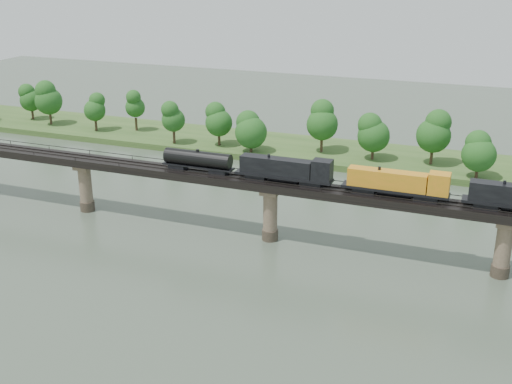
% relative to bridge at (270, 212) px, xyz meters
% --- Properties ---
extents(ground, '(400.00, 400.00, 0.00)m').
position_rel_bridge_xyz_m(ground, '(0.00, -30.00, -5.46)').
color(ground, '#394738').
rests_on(ground, ground).
extents(far_bank, '(300.00, 24.00, 1.60)m').
position_rel_bridge_xyz_m(far_bank, '(0.00, 55.00, -4.66)').
color(far_bank, '#335221').
rests_on(far_bank, ground).
extents(bridge, '(236.00, 30.00, 11.50)m').
position_rel_bridge_xyz_m(bridge, '(0.00, 0.00, 0.00)').
color(bridge, '#473A2D').
rests_on(bridge, ground).
extents(bridge_superstructure, '(220.00, 4.90, 0.75)m').
position_rel_bridge_xyz_m(bridge_superstructure, '(0.00, 0.00, 6.33)').
color(bridge_superstructure, black).
rests_on(bridge_superstructure, bridge).
extents(far_treeline, '(289.06, 17.54, 13.60)m').
position_rel_bridge_xyz_m(far_treeline, '(-8.21, 50.52, 3.37)').
color(far_treeline, '#382619').
rests_on(far_treeline, far_bank).
extents(freight_train, '(71.83, 2.80, 4.94)m').
position_rel_bridge_xyz_m(freight_train, '(15.67, 0.00, 8.40)').
color(freight_train, black).
rests_on(freight_train, bridge).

